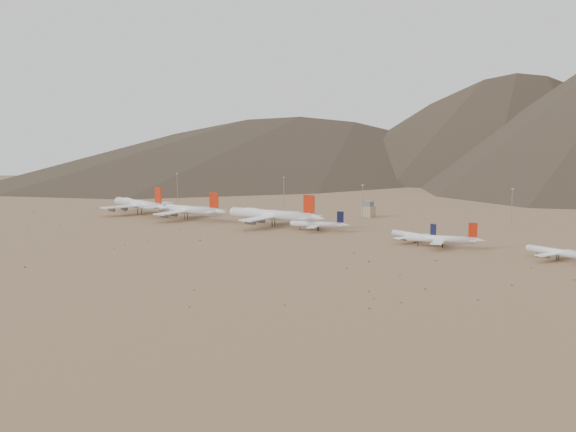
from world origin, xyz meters
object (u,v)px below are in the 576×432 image
Objects in this scene: widebody_east at (272,215)px; narrowbody_a at (319,224)px; widebody_centre at (185,210)px; widebody_west at (139,204)px; narrowbody_b at (415,236)px; control_tower at (368,210)px.

widebody_east reaches higher than narrowbody_a.
widebody_centre is 75.01m from widebody_east.
narrowbody_b is at bearing 12.95° from widebody_west.
control_tower is (151.52, 95.39, -2.63)m from widebody_west.
widebody_east reaches higher than widebody_centre.
narrowbody_b is 123.06m from control_tower.
widebody_east is 111.56m from narrowbody_b.
widebody_centre reaches higher than control_tower.
control_tower is at bearing 38.38° from widebody_centre.
narrowbody_a is 1.03× the size of narrowbody_b.
widebody_west is 0.98× the size of widebody_east.
widebody_centre is 1.88× the size of narrowbody_b.
narrowbody_b is (73.42, -5.10, -0.19)m from narrowbody_a.
widebody_east is at bearing 16.07° from widebody_west.
widebody_east reaches higher than control_tower.
control_tower is at bearing 150.07° from narrowbody_b.
narrowbody_b is at bearing -3.09° from widebody_centre.
narrowbody_a is at bearing 15.48° from widebody_west.
narrowbody_a is at bearing -1.88° from widebody_east.
widebody_west reaches higher than narrowbody_b.
widebody_east is at bearing 162.79° from narrowbody_a.
narrowbody_a is 73.60m from narrowbody_b.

